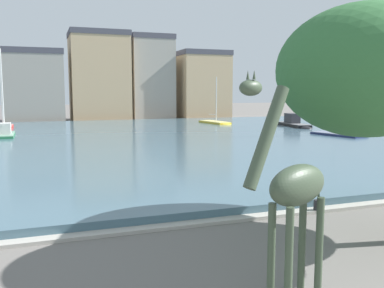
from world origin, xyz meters
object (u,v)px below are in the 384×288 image
mooring_bollard (317,206)px  sailboat_red (3,130)px  giraffe_statue (294,190)px  sailboat_yellow (217,124)px  sailboat_green (5,134)px  sailboat_black (295,125)px  sailboat_navy (334,135)px

mooring_bollard → sailboat_red: bearing=110.1°
giraffe_statue → mooring_bollard: bearing=50.0°
sailboat_yellow → sailboat_green: 25.71m
giraffe_statue → sailboat_green: size_ratio=0.58×
sailboat_yellow → sailboat_black: size_ratio=0.82×
giraffe_statue → sailboat_green: bearing=102.8°
sailboat_yellow → sailboat_green: sailboat_green is taller
sailboat_yellow → sailboat_black: sailboat_black is taller
giraffe_statue → sailboat_black: bearing=56.7°
sailboat_red → mooring_bollard: (13.35, -36.40, -0.19)m
sailboat_black → sailboat_navy: bearing=-102.2°
sailboat_green → sailboat_navy: 30.75m
sailboat_red → sailboat_green: bearing=-84.6°
sailboat_black → sailboat_green: (-31.34, -0.20, -0.06)m
sailboat_red → sailboat_navy: sailboat_navy is taller
sailboat_green → sailboat_black: bearing=0.4°
giraffe_statue → sailboat_navy: size_ratio=0.51×
sailboat_black → mooring_bollard: 35.26m
sailboat_red → mooring_bollard: bearing=-69.9°
sailboat_green → sailboat_navy: (29.23, -9.52, -0.17)m
sailboat_red → sailboat_yellow: (25.16, 1.05, -0.09)m
sailboat_green → sailboat_navy: bearing=-18.0°
giraffe_statue → sailboat_yellow: size_ratio=0.75×
sailboat_navy → giraffe_statue: bearing=-129.4°
sailboat_green → sailboat_red: bearing=95.4°
sailboat_navy → sailboat_yellow: bearing=105.3°
sailboat_green → mooring_bollard: sailboat_green is taller
sailboat_red → sailboat_navy: size_ratio=0.94×
giraffe_statue → sailboat_yellow: bearing=69.0°
sailboat_yellow → sailboat_navy: size_ratio=0.68×
sailboat_yellow → sailboat_black: 10.14m
sailboat_red → mooring_bollard: 38.77m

